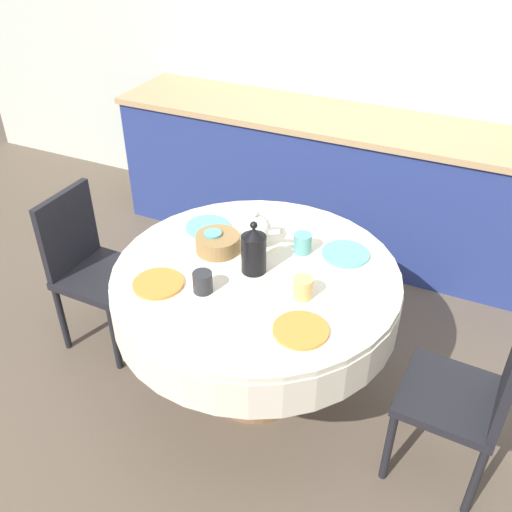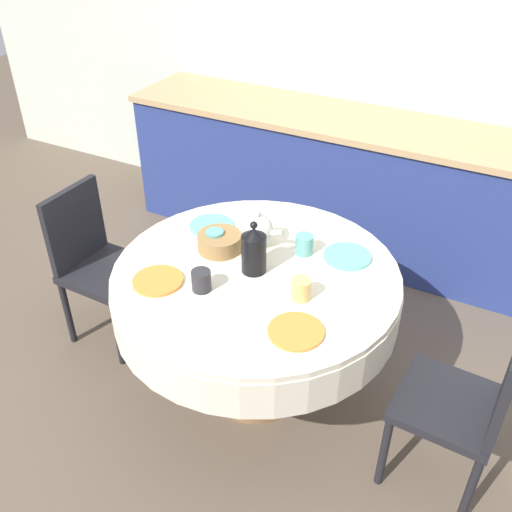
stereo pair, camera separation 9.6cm
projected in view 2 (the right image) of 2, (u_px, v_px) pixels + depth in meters
ground_plane at (256, 390)px, 2.93m from camera, size 12.00×12.00×0.00m
wall_back at (395, 45)px, 3.53m from camera, size 7.00×0.05×2.60m
kitchen_counter at (363, 188)px, 3.77m from camera, size 3.24×0.64×0.91m
dining_table at (256, 293)px, 2.57m from camera, size 1.28×1.28×0.76m
chair_left at (470, 401)px, 2.23m from camera, size 0.42×0.42×0.88m
chair_right at (96, 259)px, 3.04m from camera, size 0.41×0.41×0.88m
plate_near_left at (158, 281)px, 2.43m from camera, size 0.22×0.22×0.01m
cup_near_left at (201, 281)px, 2.36m from camera, size 0.08×0.08×0.09m
plate_near_right at (296, 331)px, 2.16m from camera, size 0.22×0.22×0.01m
cup_near_right at (301, 289)px, 2.32m from camera, size 0.08×0.08×0.09m
plate_far_left at (212, 226)px, 2.79m from camera, size 0.22×0.22×0.01m
cup_far_left at (215, 240)px, 2.62m from camera, size 0.08×0.08×0.09m
plate_far_right at (347, 256)px, 2.58m from camera, size 0.22×0.22×0.01m
cup_far_right at (304, 244)px, 2.59m from camera, size 0.08×0.08×0.09m
coffee_carafe at (254, 250)px, 2.44m from camera, size 0.11×0.11×0.25m
teapot at (258, 230)px, 2.62m from camera, size 0.20×0.14×0.19m
bread_basket at (220, 242)px, 2.61m from camera, size 0.20×0.20×0.08m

